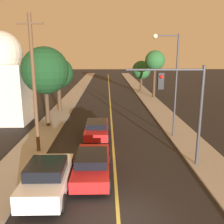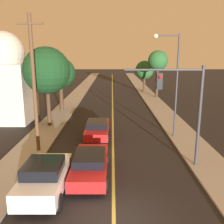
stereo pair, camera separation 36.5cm
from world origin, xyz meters
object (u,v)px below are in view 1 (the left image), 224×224
(domed_building_left, at_px, (4,80))
(tree_right_near, at_px, (155,61))
(traffic_signal_mast, at_px, (184,99))
(tree_left_near, at_px, (58,73))
(streetlamp_right, at_px, (171,73))
(car_near_lane_second, at_px, (97,128))
(tree_right_far, at_px, (141,70))
(utility_pole_left, at_px, (34,83))
(tree_left_far, at_px, (45,71))
(car_near_lane_front, at_px, (92,164))
(car_outer_lane_front, at_px, (48,178))

(domed_building_left, bearing_deg, tree_right_near, 37.92)
(traffic_signal_mast, relative_size, tree_left_near, 0.97)
(streetlamp_right, relative_size, tree_right_near, 1.14)
(car_near_lane_second, distance_m, tree_right_far, 25.24)
(tree_left_near, relative_size, tree_right_near, 0.87)
(utility_pole_left, height_order, tree_left_far, utility_pole_left)
(tree_right_far, xyz_separation_m, domed_building_left, (-15.79, -19.20, 0.32))
(car_near_lane_front, height_order, streetlamp_right, streetlamp_right)
(tree_left_far, distance_m, domed_building_left, 5.02)
(traffic_signal_mast, bearing_deg, tree_left_near, 123.73)
(car_near_lane_second, distance_m, tree_left_far, 6.92)
(utility_pole_left, distance_m, tree_left_near, 12.38)
(streetlamp_right, xyz_separation_m, utility_pole_left, (-9.47, -2.88, -0.41))
(streetlamp_right, height_order, tree_right_far, streetlamp_right)
(car_near_lane_front, relative_size, tree_left_far, 0.69)
(streetlamp_right, bearing_deg, traffic_signal_mast, -95.79)
(tree_left_far, bearing_deg, streetlamp_right, -17.47)
(car_outer_lane_front, xyz_separation_m, tree_left_near, (-2.68, 17.61, 3.49))
(car_near_lane_front, xyz_separation_m, car_outer_lane_front, (-1.97, -1.77, 0.14))
(tree_left_near, bearing_deg, tree_right_near, 35.60)
(streetlamp_right, height_order, utility_pole_left, utility_pole_left)
(streetlamp_right, bearing_deg, tree_right_near, 82.97)
(tree_right_near, bearing_deg, domed_building_left, -142.08)
(traffic_signal_mast, relative_size, domed_building_left, 0.67)
(tree_left_far, height_order, tree_right_far, tree_left_far)
(car_near_lane_front, height_order, car_near_lane_second, car_near_lane_front)
(tree_left_near, height_order, domed_building_left, domed_building_left)
(car_near_lane_second, xyz_separation_m, traffic_signal_mast, (5.12, -5.53, 3.35))
(utility_pole_left, bearing_deg, tree_right_near, 61.17)
(car_near_lane_second, height_order, traffic_signal_mast, traffic_signal_mast)
(tree_right_far, bearing_deg, tree_right_near, -79.18)
(tree_right_near, relative_size, domed_building_left, 0.80)
(traffic_signal_mast, bearing_deg, tree_right_far, 86.80)
(car_outer_lane_front, relative_size, tree_left_far, 0.60)
(car_near_lane_second, relative_size, tree_right_far, 0.92)
(traffic_signal_mast, distance_m, tree_left_near, 17.60)
(utility_pole_left, xyz_separation_m, tree_right_far, (10.60, 27.36, -0.94))
(traffic_signal_mast, height_order, tree_left_near, tree_left_near)
(traffic_signal_mast, xyz_separation_m, tree_right_near, (2.80, 23.64, 1.42))
(tree_left_far, distance_m, tree_right_far, 24.13)
(car_outer_lane_front, height_order, utility_pole_left, utility_pole_left)
(car_near_lane_front, xyz_separation_m, tree_right_far, (6.78, 30.85, 3.01))
(streetlamp_right, bearing_deg, tree_left_near, 137.41)
(utility_pole_left, xyz_separation_m, domed_building_left, (-5.19, 8.15, -0.61))
(car_near_lane_front, relative_size, tree_right_near, 0.71)
(utility_pole_left, relative_size, tree_right_near, 1.28)
(tree_left_far, relative_size, tree_right_near, 1.02)
(utility_pole_left, bearing_deg, tree_left_near, 93.82)
(utility_pole_left, relative_size, tree_left_far, 1.25)
(tree_right_near, bearing_deg, car_near_lane_second, -113.64)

